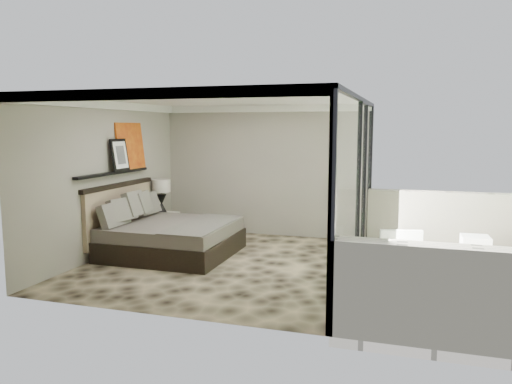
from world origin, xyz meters
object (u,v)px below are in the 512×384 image
(nightstand, at_px, (164,225))
(table_lamp, at_px, (161,192))
(ottoman, at_px, (475,249))
(lounger, at_px, (408,262))
(bed, at_px, (167,235))

(nightstand, xyz_separation_m, table_lamp, (-0.05, 0.01, 0.72))
(table_lamp, relative_size, ottoman, 1.55)
(lounger, bearing_deg, ottoman, 30.28)
(table_lamp, bearing_deg, bed, -58.47)
(ottoman, height_order, lounger, lounger)
(bed, bearing_deg, ottoman, 11.79)
(nightstand, bearing_deg, table_lamp, 158.95)
(table_lamp, distance_m, ottoman, 6.24)
(bed, height_order, table_lamp, table_lamp)
(nightstand, xyz_separation_m, lounger, (5.03, -1.21, -0.08))
(ottoman, relative_size, lounger, 0.29)
(nightstand, distance_m, lounger, 5.17)
(ottoman, bearing_deg, table_lamp, 178.05)
(bed, bearing_deg, lounger, 1.63)
(table_lamp, bearing_deg, nightstand, -6.41)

